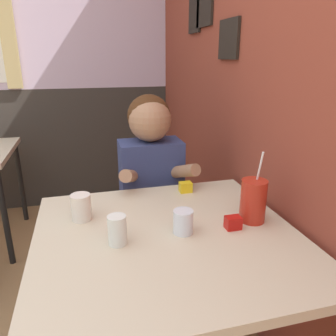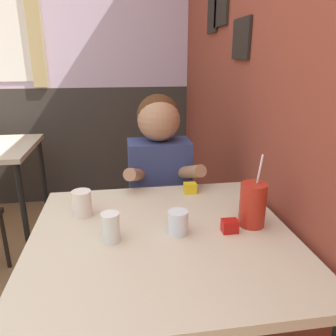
{
  "view_description": "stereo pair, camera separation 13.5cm",
  "coord_description": "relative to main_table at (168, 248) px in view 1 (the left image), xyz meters",
  "views": [
    {
      "loc": [
        0.46,
        -0.62,
        1.37
      ],
      "look_at": [
        0.79,
        0.62,
        0.93
      ],
      "focal_mm": 35.0,
      "sensor_mm": 36.0,
      "label": 1
    },
    {
      "loc": [
        0.59,
        -0.65,
        1.37
      ],
      "look_at": [
        0.79,
        0.62,
        0.93
      ],
      "focal_mm": 35.0,
      "sensor_mm": 36.0,
      "label": 2
    }
  ],
  "objects": [
    {
      "name": "condiment_mustard",
      "position": [
        0.19,
        0.37,
        0.09
      ],
      "size": [
        0.06,
        0.04,
        0.05
      ],
      "color": "yellow",
      "rests_on": "main_table"
    },
    {
      "name": "glass_far_side",
      "position": [
        -0.31,
        0.2,
        0.12
      ],
      "size": [
        0.08,
        0.08,
        0.11
      ],
      "color": "silver",
      "rests_on": "main_table"
    },
    {
      "name": "main_table",
      "position": [
        0.0,
        0.0,
        0.0
      ],
      "size": [
        0.98,
        0.95,
        0.74
      ],
      "color": "beige",
      "rests_on": "ground_plane"
    },
    {
      "name": "glass_center",
      "position": [
        -0.19,
        -0.02,
        0.12
      ],
      "size": [
        0.07,
        0.07,
        0.11
      ],
      "color": "silver",
      "rests_on": "main_table"
    },
    {
      "name": "condiment_ketchup",
      "position": [
        0.26,
        -0.02,
        0.09
      ],
      "size": [
        0.06,
        0.04,
        0.05
      ],
      "color": "#B7140F",
      "rests_on": "main_table"
    },
    {
      "name": "cocktail_pitcher",
      "position": [
        0.36,
        0.02,
        0.15
      ],
      "size": [
        0.1,
        0.1,
        0.29
      ],
      "color": "#B22819",
      "rests_on": "main_table"
    },
    {
      "name": "person_seated",
      "position": [
        0.07,
        0.64,
        -0.02
      ],
      "size": [
        0.42,
        0.42,
        1.18
      ],
      "color": "navy",
      "rests_on": "ground_plane"
    },
    {
      "name": "brick_wall_right",
      "position": [
        0.55,
        0.82,
        0.68
      ],
      "size": [
        0.08,
        4.49,
        2.7
      ],
      "color": "brown",
      "rests_on": "ground_plane"
    },
    {
      "name": "back_wall",
      "position": [
        -0.75,
        2.09,
        0.68
      ],
      "size": [
        5.51,
        0.09,
        2.7
      ],
      "color": "silver",
      "rests_on": "ground_plane"
    },
    {
      "name": "glass_near_pitcher",
      "position": [
        0.06,
        -0.0,
        0.11
      ],
      "size": [
        0.08,
        0.08,
        0.09
      ],
      "color": "silver",
      "rests_on": "main_table"
    }
  ]
}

